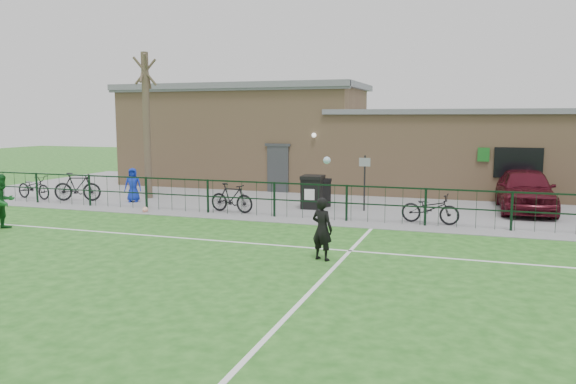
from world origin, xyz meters
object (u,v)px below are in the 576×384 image
(wheelie_bin_right, at_px, (313,193))
(sign_post, at_px, (364,183))
(car_maroon, at_px, (525,190))
(bicycle_e, at_px, (430,208))
(spectator_child, at_px, (133,185))
(bare_tree, at_px, (147,126))
(outfield_player, at_px, (3,202))
(ball_ground, at_px, (145,210))
(wheelie_bin_left, at_px, (318,194))
(bicycle_a, at_px, (34,187))
(bicycle_b, at_px, (77,187))
(bicycle_d, at_px, (232,198))

(wheelie_bin_right, relative_size, sign_post, 0.56)
(sign_post, distance_m, car_maroon, 5.76)
(bicycle_e, relative_size, spectator_child, 1.36)
(wheelie_bin_right, bearing_deg, bare_tree, 173.13)
(outfield_player, xyz_separation_m, ball_ground, (2.39, 3.96, -0.74))
(sign_post, height_order, ball_ground, sign_post)
(bare_tree, bearing_deg, wheelie_bin_left, -0.49)
(sign_post, xyz_separation_m, bicycle_a, (-13.55, -1.36, -0.51))
(bicycle_e, distance_m, outfield_player, 13.15)
(car_maroon, xyz_separation_m, bicycle_a, (-19.03, -3.13, -0.29))
(bicycle_b, height_order, bicycle_e, bicycle_b)
(car_maroon, distance_m, bicycle_d, 10.51)
(wheelie_bin_right, bearing_deg, bicycle_d, -147.95)
(wheelie_bin_left, height_order, wheelie_bin_right, wheelie_bin_right)
(wheelie_bin_left, xyz_separation_m, outfield_player, (-7.91, -7.02, 0.33))
(bare_tree, height_order, bicycle_b, bare_tree)
(spectator_child, bearing_deg, wheelie_bin_right, -16.75)
(bicycle_a, distance_m, bicycle_e, 16.01)
(bicycle_e, bearing_deg, car_maroon, -32.17)
(bicycle_a, xyz_separation_m, bicycle_d, (9.15, -0.45, 0.03))
(wheelie_bin_right, relative_size, bicycle_b, 0.59)
(wheelie_bin_left, bearing_deg, bicycle_d, -116.35)
(bicycle_b, height_order, ball_ground, bicycle_b)
(bicycle_b, xyz_separation_m, bicycle_e, (13.87, -0.45, -0.09))
(wheelie_bin_left, xyz_separation_m, ball_ground, (-5.52, -3.06, -0.41))
(car_maroon, bearing_deg, spectator_child, -172.16)
(bare_tree, xyz_separation_m, bicycle_a, (-4.39, -1.71, -2.49))
(bicycle_b, xyz_separation_m, outfield_player, (1.70, -5.42, 0.25))
(bicycle_b, bearing_deg, wheelie_bin_left, -97.44)
(bicycle_a, bearing_deg, bicycle_b, -79.46)
(bicycle_e, bearing_deg, wheelie_bin_right, 76.90)
(ball_ground, bearing_deg, bare_tree, 120.40)
(car_maroon, height_order, bicycle_d, car_maroon)
(bicycle_e, bearing_deg, bicycle_a, 97.11)
(bare_tree, bearing_deg, car_maroon, 5.51)
(wheelie_bin_left, height_order, bicycle_d, bicycle_d)
(bicycle_b, relative_size, ball_ground, 9.17)
(wheelie_bin_right, xyz_separation_m, bicycle_e, (4.38, -1.73, -0.08))
(bicycle_a, bearing_deg, sign_post, -75.23)
(car_maroon, bearing_deg, ball_ground, -162.59)
(sign_post, xyz_separation_m, bicycle_e, (2.45, -1.75, -0.52))
(bare_tree, xyz_separation_m, wheelie_bin_right, (7.24, -0.37, -2.42))
(bicycle_a, bearing_deg, wheelie_bin_right, -74.39)
(spectator_child, xyz_separation_m, outfield_player, (-0.57, -5.93, 0.15))
(car_maroon, distance_m, bicycle_b, 17.17)
(bicycle_a, relative_size, bicycle_d, 1.08)
(bicycle_a, bearing_deg, outfield_player, -135.43)
(bicycle_b, bearing_deg, car_maroon, -96.56)
(bare_tree, relative_size, bicycle_e, 3.27)
(wheelie_bin_right, height_order, sign_post, sign_post)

